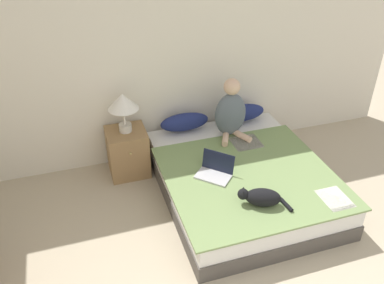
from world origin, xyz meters
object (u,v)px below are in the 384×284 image
object	(u,v)px
cat_tabby	(261,197)
table_lamp	(123,104)
pillow_far	(242,113)
laptop_open	(215,171)
bed	(241,180)
pillow_near	(185,122)
person_sitting	(231,112)
nightstand	(128,152)

from	to	relation	value
cat_tabby	table_lamp	distance (m)	1.77
pillow_far	table_lamp	bearing A→B (deg)	-176.94
pillow_far	laptop_open	bearing A→B (deg)	-126.63
cat_tabby	table_lamp	xyz separation A→B (m)	(-0.98, 1.42, 0.41)
laptop_open	bed	bearing A→B (deg)	56.55
bed	table_lamp	xyz separation A→B (m)	(-1.08, 0.80, 0.70)
pillow_far	cat_tabby	bearing A→B (deg)	-107.20
table_lamp	pillow_far	bearing A→B (deg)	3.06
pillow_far	bed	bearing A→B (deg)	-112.75
pillow_near	person_sitting	bearing A→B (deg)	-28.86
pillow_near	table_lamp	xyz separation A→B (m)	(-0.71, -0.08, 0.39)
bed	table_lamp	bearing A→B (deg)	143.49
nightstand	table_lamp	size ratio (longest dim) A/B	1.21
pillow_near	table_lamp	bearing A→B (deg)	-173.78
person_sitting	nightstand	xyz separation A→B (m)	(-1.19, 0.17, -0.42)
pillow_near	person_sitting	xyz separation A→B (m)	(0.47, -0.26, 0.19)
pillow_near	table_lamp	size ratio (longest dim) A/B	1.29
laptop_open	table_lamp	distance (m)	1.23
pillow_far	person_sitting	xyz separation A→B (m)	(-0.26, -0.26, 0.19)
pillow_far	nightstand	bearing A→B (deg)	-176.52
pillow_near	pillow_far	world-z (taller)	same
nightstand	pillow_near	bearing A→B (deg)	7.05
bed	pillow_near	world-z (taller)	pillow_near
laptop_open	person_sitting	bearing A→B (deg)	101.77
pillow_far	table_lamp	world-z (taller)	table_lamp
pillow_near	person_sitting	size ratio (longest dim) A/B	0.84
bed	cat_tabby	size ratio (longest dim) A/B	4.51
person_sitting	laptop_open	size ratio (longest dim) A/B	1.68
cat_tabby	bed	bearing A→B (deg)	-74.98
cat_tabby	nightstand	bearing A→B (deg)	-31.18
laptop_open	nightstand	world-z (taller)	laptop_open
pillow_near	cat_tabby	bearing A→B (deg)	-79.66
nightstand	table_lamp	distance (m)	0.62
bed	cat_tabby	xyz separation A→B (m)	(-0.10, -0.62, 0.29)
cat_tabby	pillow_near	bearing A→B (deg)	-55.87
pillow_near	laptop_open	size ratio (longest dim) A/B	1.40
pillow_far	table_lamp	size ratio (longest dim) A/B	1.29
pillow_near	pillow_far	xyz separation A→B (m)	(0.74, 0.00, 0.00)
bed	laptop_open	xyz separation A→B (m)	(-0.34, -0.07, 0.25)
person_sitting	nightstand	world-z (taller)	person_sitting
pillow_near	pillow_far	distance (m)	0.74
pillow_far	cat_tabby	xyz separation A→B (m)	(-0.46, -1.50, -0.02)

